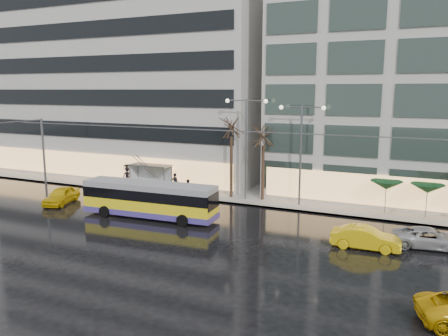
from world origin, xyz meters
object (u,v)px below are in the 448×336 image
Objects in this scene: trolleybus at (149,201)px; bus_shelter at (148,171)px; street_lamp_near at (246,135)px; taxi_a at (61,195)px.

trolleybus is 2.63× the size of bus_shelter.
street_lamp_near reaches higher than taxi_a.
bus_shelter is 0.97× the size of taxi_a.
street_lamp_near is 17.26m from taxi_a.
street_lamp_near is 2.09× the size of taxi_a.
taxi_a is at bearing 177.33° from trolleybus.
bus_shelter reaches higher than taxi_a.
taxi_a is (-4.11, -7.64, -1.22)m from bus_shelter.
taxi_a is (-9.57, 0.45, -0.64)m from trolleybus.
bus_shelter is at bearing -179.37° from street_lamp_near.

